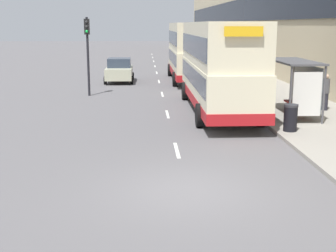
{
  "coord_description": "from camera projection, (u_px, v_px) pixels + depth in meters",
  "views": [
    {
      "loc": [
        -1.07,
        -11.39,
        4.2
      ],
      "look_at": [
        0.43,
        18.57,
        -2.35
      ],
      "focal_mm": 50.0,
      "sensor_mm": 36.0,
      "label": 1
    }
  ],
  "objects": [
    {
      "name": "bus_shelter",
      "position": [
        299.0,
        78.0,
        20.69
      ],
      "size": [
        1.6,
        4.2,
        2.48
      ],
      "color": "#4C4C51",
      "rests_on": "ground_plane"
    },
    {
      "name": "terrace_facade",
      "position": [
        254.0,
        4.0,
        48.81
      ],
      "size": [
        3.1,
        93.0,
        12.53
      ],
      "color": "#C6B793",
      "rests_on": "ground_plane"
    },
    {
      "name": "pavement",
      "position": [
        215.0,
        64.0,
        49.93
      ],
      "size": [
        5.0,
        93.0,
        0.14
      ],
      "color": "gray",
      "rests_on": "ground_plane"
    },
    {
      "name": "pedestrian_2",
      "position": [
        326.0,
        92.0,
        22.39
      ],
      "size": [
        0.35,
        0.35,
        1.74
      ],
      "color": "#23232D",
      "rests_on": "ground_plane"
    },
    {
      "name": "double_decker_bus_ahead",
      "position": [
        189.0,
        50.0,
        34.9
      ],
      "size": [
        2.85,
        10.09,
        4.3
      ],
      "color": "beige",
      "rests_on": "ground_plane"
    },
    {
      "name": "litter_bin",
      "position": [
        291.0,
        118.0,
        18.05
      ],
      "size": [
        0.55,
        0.55,
        1.05
      ],
      "color": "black",
      "rests_on": "ground_plane"
    },
    {
      "name": "pedestrian_1",
      "position": [
        303.0,
        84.0,
        25.67
      ],
      "size": [
        0.33,
        0.33,
        1.65
      ],
      "color": "#23232D",
      "rests_on": "ground_plane"
    },
    {
      "name": "lane_mark_0",
      "position": [
        177.0,
        150.0,
        15.9
      ],
      "size": [
        0.12,
        2.0,
        0.01
      ],
      "color": "silver",
      "rests_on": "ground_plane"
    },
    {
      "name": "lane_mark_8",
      "position": [
        152.0,
        54.0,
        66.7
      ],
      "size": [
        0.12,
        2.0,
        0.01
      ],
      "color": "silver",
      "rests_on": "ground_plane"
    },
    {
      "name": "lane_mark_1",
      "position": [
        167.0,
        114.0,
        22.25
      ],
      "size": [
        0.12,
        2.0,
        0.01
      ],
      "color": "silver",
      "rests_on": "ground_plane"
    },
    {
      "name": "lane_mark_5",
      "position": [
        155.0,
        66.0,
        47.65
      ],
      "size": [
        0.12,
        2.0,
        0.01
      ],
      "color": "silver",
      "rests_on": "ground_plane"
    },
    {
      "name": "ground_plane",
      "position": [
        187.0,
        191.0,
        12.06
      ],
      "size": [
        220.0,
        220.0,
        0.0
      ],
      "primitive_type": "plane",
      "color": "#5B595B"
    },
    {
      "name": "lane_mark_2",
      "position": [
        162.0,
        94.0,
        28.6
      ],
      "size": [
        0.12,
        2.0,
        0.01
      ],
      "color": "silver",
      "rests_on": "ground_plane"
    },
    {
      "name": "traffic_light_far_kerb",
      "position": [
        87.0,
        43.0,
        27.4
      ],
      "size": [
        0.3,
        0.32,
        4.61
      ],
      "color": "black",
      "rests_on": "ground_plane"
    },
    {
      "name": "car_0",
      "position": [
        119.0,
        70.0,
        34.48
      ],
      "size": [
        2.08,
        4.08,
        1.75
      ],
      "rotation": [
        0.0,
        0.0,
        3.14
      ],
      "color": "#B7B799",
      "rests_on": "ground_plane"
    },
    {
      "name": "lane_mark_7",
      "position": [
        153.0,
        57.0,
        60.35
      ],
      "size": [
        0.12,
        2.0,
        0.01
      ],
      "color": "silver",
      "rests_on": "ground_plane"
    },
    {
      "name": "lane_mark_3",
      "position": [
        159.0,
        82.0,
        34.95
      ],
      "size": [
        0.12,
        2.0,
        0.01
      ],
      "color": "silver",
      "rests_on": "ground_plane"
    },
    {
      "name": "double_decker_bus_near",
      "position": [
        218.0,
        65.0,
        22.44
      ],
      "size": [
        2.85,
        11.25,
        4.3
      ],
      "color": "beige",
      "rests_on": "ground_plane"
    },
    {
      "name": "lane_mark_4",
      "position": [
        157.0,
        73.0,
        41.3
      ],
      "size": [
        0.12,
        2.0,
        0.01
      ],
      "color": "silver",
      "rests_on": "ground_plane"
    },
    {
      "name": "lane_mark_6",
      "position": [
        154.0,
        61.0,
        54.0
      ],
      "size": [
        0.12,
        2.0,
        0.01
      ],
      "color": "silver",
      "rests_on": "ground_plane"
    }
  ]
}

